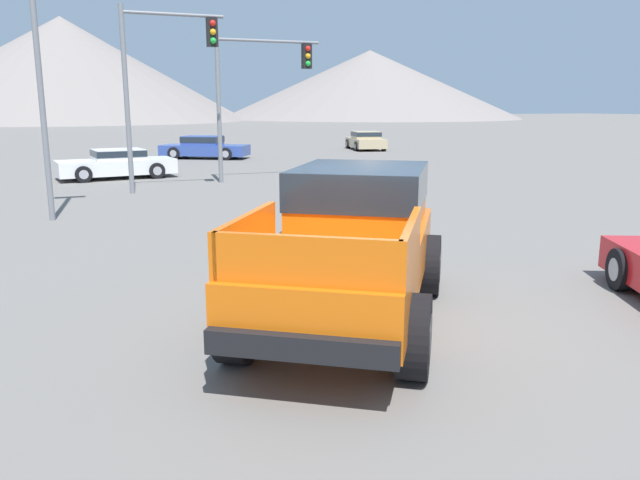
{
  "coord_description": "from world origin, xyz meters",
  "views": [
    {
      "loc": [
        -3.65,
        -7.37,
        2.83
      ],
      "look_at": [
        -0.43,
        0.8,
        0.92
      ],
      "focal_mm": 35.0,
      "sensor_mm": 36.0,
      "label": 1
    }
  ],
  "objects": [
    {
      "name": "ground_plane",
      "position": [
        0.0,
        0.0,
        0.0
      ],
      "size": [
        320.0,
        320.0,
        0.0
      ],
      "primitive_type": "plane",
      "color": "slate"
    },
    {
      "name": "orange_pickup_truck",
      "position": [
        -0.23,
        0.1,
        1.11
      ],
      "size": [
        4.42,
        5.32,
        1.98
      ],
      "rotation": [
        0.0,
        0.0,
        -0.59
      ],
      "color": "orange",
      "rests_on": "ground_plane"
    },
    {
      "name": "parked_car_blue",
      "position": [
        2.9,
        26.27,
        0.62
      ],
      "size": [
        4.83,
        3.81,
        1.21
      ],
      "rotation": [
        0.0,
        0.0,
        4.18
      ],
      "color": "#334C9E",
      "rests_on": "ground_plane"
    },
    {
      "name": "parked_car_tan",
      "position": [
        13.91,
        29.25,
        0.59
      ],
      "size": [
        2.58,
        4.3,
        1.17
      ],
      "rotation": [
        0.0,
        0.0,
        6.08
      ],
      "color": "tan",
      "rests_on": "ground_plane"
    },
    {
      "name": "parked_car_white",
      "position": [
        -2.1,
        18.33,
        0.58
      ],
      "size": [
        4.59,
        2.31,
        1.14
      ],
      "rotation": [
        0.0,
        0.0,
        1.7
      ],
      "color": "white",
      "rests_on": "ground_plane"
    },
    {
      "name": "traffic_light_main",
      "position": [
        -0.75,
        13.7,
        4.07
      ],
      "size": [
        3.27,
        0.38,
        5.89
      ],
      "color": "slate",
      "rests_on": "ground_plane"
    },
    {
      "name": "traffic_light_crosswalk",
      "position": [
        2.94,
        15.49,
        3.77
      ],
      "size": [
        3.96,
        0.38,
        5.36
      ],
      "color": "slate",
      "rests_on": "ground_plane"
    },
    {
      "name": "street_lamp_post",
      "position": [
        -4.26,
        9.4,
        4.71
      ],
      "size": [
        0.9,
        0.24,
        7.86
      ],
      "color": "slate",
      "rests_on": "ground_plane"
    },
    {
      "name": "distant_mountain_range",
      "position": [
        11.29,
        120.95,
        7.81
      ],
      "size": [
        149.8,
        75.83,
        17.78
      ],
      "color": "gray",
      "rests_on": "ground_plane"
    }
  ]
}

